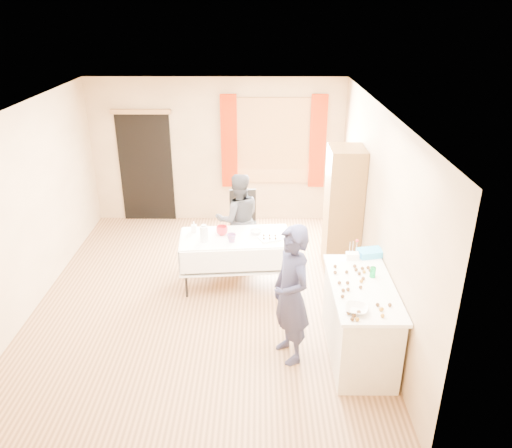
{
  "coord_description": "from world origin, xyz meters",
  "views": [
    {
      "loc": [
        0.74,
        -5.92,
        3.76
      ],
      "look_at": [
        0.71,
        0.0,
        1.11
      ],
      "focal_mm": 35.0,
      "sensor_mm": 36.0,
      "label": 1
    }
  ],
  "objects_px": {
    "girl": "(291,295)",
    "cabinet": "(343,210)",
    "party_table": "(236,256)",
    "woman": "(238,219)",
    "counter": "(359,320)",
    "chair": "(244,235)"
  },
  "relations": [
    {
      "from": "girl",
      "to": "cabinet",
      "type": "bearing_deg",
      "value": 134.03
    },
    {
      "from": "party_table",
      "to": "woman",
      "type": "height_order",
      "value": "woman"
    },
    {
      "from": "girl",
      "to": "party_table",
      "type": "bearing_deg",
      "value": 179.35
    },
    {
      "from": "woman",
      "to": "cabinet",
      "type": "bearing_deg",
      "value": 163.35
    },
    {
      "from": "counter",
      "to": "girl",
      "type": "height_order",
      "value": "girl"
    },
    {
      "from": "girl",
      "to": "woman",
      "type": "xyz_separation_m",
      "value": [
        -0.67,
        2.29,
        -0.09
      ]
    },
    {
      "from": "party_table",
      "to": "girl",
      "type": "distance_m",
      "value": 1.8
    },
    {
      "from": "girl",
      "to": "woman",
      "type": "height_order",
      "value": "girl"
    },
    {
      "from": "counter",
      "to": "party_table",
      "type": "bearing_deg",
      "value": 133.16
    },
    {
      "from": "chair",
      "to": "woman",
      "type": "relative_size",
      "value": 0.71
    },
    {
      "from": "cabinet",
      "to": "chair",
      "type": "height_order",
      "value": "cabinet"
    },
    {
      "from": "counter",
      "to": "chair",
      "type": "bearing_deg",
      "value": 118.47
    },
    {
      "from": "chair",
      "to": "cabinet",
      "type": "bearing_deg",
      "value": -23.15
    },
    {
      "from": "party_table",
      "to": "woman",
      "type": "bearing_deg",
      "value": 83.76
    },
    {
      "from": "party_table",
      "to": "chair",
      "type": "height_order",
      "value": "chair"
    },
    {
      "from": "chair",
      "to": "girl",
      "type": "relative_size",
      "value": 0.63
    },
    {
      "from": "girl",
      "to": "woman",
      "type": "distance_m",
      "value": 2.38
    },
    {
      "from": "counter",
      "to": "woman",
      "type": "relative_size",
      "value": 1.01
    },
    {
      "from": "chair",
      "to": "woman",
      "type": "distance_m",
      "value": 0.54
    },
    {
      "from": "cabinet",
      "to": "counter",
      "type": "xyz_separation_m",
      "value": [
        -0.1,
        -2.09,
        -0.49
      ]
    },
    {
      "from": "cabinet",
      "to": "girl",
      "type": "xyz_separation_m",
      "value": [
        -0.89,
        -2.15,
        -0.12
      ]
    },
    {
      "from": "party_table",
      "to": "woman",
      "type": "relative_size",
      "value": 1.11
    }
  ]
}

